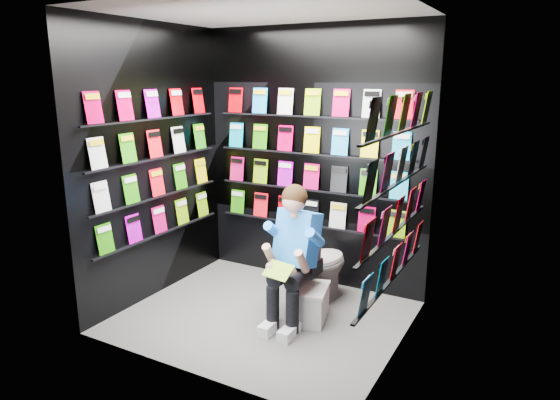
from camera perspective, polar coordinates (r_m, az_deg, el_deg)
The scene contains 14 objects.
floor at distance 4.61m, azimuth -1.92°, elevation -13.22°, with size 2.40×2.40×0.00m, color #5F5F5C.
ceiling at distance 4.13m, azimuth -2.23°, elevation 20.84°, with size 2.40×2.40×0.00m, color white.
wall_back at distance 5.05m, azimuth 3.78°, elevation 4.76°, with size 2.40×0.04×2.60m, color black.
wall_front at distance 3.38m, azimuth -10.79°, elevation -0.06°, with size 2.40×0.04×2.60m, color black.
wall_left at distance 4.90m, azimuth -14.25°, elevation 4.07°, with size 0.04×2.00×2.60m, color black.
wall_right at distance 3.72m, azimuth 14.01°, elevation 1.05°, with size 0.04×2.00×2.60m, color black.
comics_back at distance 5.02m, azimuth 3.63°, elevation 4.77°, with size 2.10×0.06×1.37m, color #B8000A, non-canonical shape.
comics_left at distance 4.87m, azimuth -13.99°, elevation 4.10°, with size 0.06×1.70×1.37m, color #B8000A, non-canonical shape.
comics_right at distance 3.73m, azimuth 13.57°, elevation 1.18°, with size 0.06×1.70×1.37m, color #B8000A, non-canonical shape.
toilet at distance 4.75m, azimuth 4.12°, elevation -7.53°, with size 0.42×0.75×0.73m, color silver.
longbox at distance 4.49m, azimuth 3.86°, elevation -11.95°, with size 0.21×0.38×0.29m, color silver.
longbox_lid at distance 4.43m, azimuth 3.90°, elevation -10.12°, with size 0.23×0.40×0.03m, color silver.
reader at distance 4.30m, azimuth 2.08°, elevation -4.47°, with size 0.48×0.71×1.30m, color blue, non-canonical shape.
held_comic at distance 4.07m, azimuth -0.19°, elevation -8.06°, with size 0.24×0.01×0.17m, color green.
Camera 1 is at (2.11, -3.52, 2.10)m, focal length 32.00 mm.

